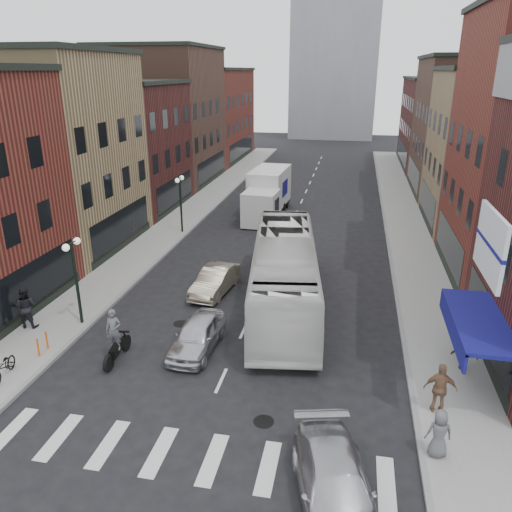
{
  "coord_description": "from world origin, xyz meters",
  "views": [
    {
      "loc": [
        4.39,
        -14.46,
        11.03
      ],
      "look_at": [
        0.18,
        6.94,
        2.87
      ],
      "focal_mm": 35.0,
      "sensor_mm": 36.0,
      "label": 1
    }
  ],
  "objects_px": {
    "streetlamp_near": "(74,266)",
    "ped_right_a": "(465,351)",
    "ped_right_c": "(439,433)",
    "motorcycle_rider": "(115,337)",
    "sedan_left_near": "(197,335)",
    "streetlamp_far": "(180,194)",
    "sedan_left_far": "(215,281)",
    "bike_rack": "(42,344)",
    "box_truck": "(267,194)",
    "billboard_sign": "(493,247)",
    "transit_bus": "(284,273)",
    "curb_car": "(335,488)",
    "ped_left_solo": "(26,307)",
    "ped_right_b": "(440,388)",
    "parked_bicycle": "(4,367)"
  },
  "relations": [
    {
      "from": "streetlamp_near",
      "to": "ped_right_a",
      "type": "bearing_deg",
      "value": -2.09
    },
    {
      "from": "ped_right_c",
      "to": "motorcycle_rider",
      "type": "bearing_deg",
      "value": -21.85
    },
    {
      "from": "ped_right_c",
      "to": "sedan_left_near",
      "type": "bearing_deg",
      "value": -34.38
    },
    {
      "from": "streetlamp_far",
      "to": "sedan_left_far",
      "type": "relative_size",
      "value": 1.01
    },
    {
      "from": "bike_rack",
      "to": "box_truck",
      "type": "distance_m",
      "value": 23.04
    },
    {
      "from": "bike_rack",
      "to": "motorcycle_rider",
      "type": "relative_size",
      "value": 0.35
    },
    {
      "from": "billboard_sign",
      "to": "motorcycle_rider",
      "type": "distance_m",
      "value": 14.03
    },
    {
      "from": "transit_bus",
      "to": "curb_car",
      "type": "distance_m",
      "value": 12.34
    },
    {
      "from": "billboard_sign",
      "to": "sedan_left_far",
      "type": "bearing_deg",
      "value": 143.19
    },
    {
      "from": "streetlamp_near",
      "to": "box_truck",
      "type": "bearing_deg",
      "value": 75.24
    },
    {
      "from": "box_truck",
      "to": "ped_right_a",
      "type": "xyz_separation_m",
      "value": [
        11.27,
        -20.27,
        -0.87
      ]
    },
    {
      "from": "streetlamp_near",
      "to": "curb_car",
      "type": "distance_m",
      "value": 14.54
    },
    {
      "from": "curb_car",
      "to": "bike_rack",
      "type": "bearing_deg",
      "value": 142.18
    },
    {
      "from": "motorcycle_rider",
      "to": "ped_right_c",
      "type": "xyz_separation_m",
      "value": [
        11.86,
        -3.17,
        -0.14
      ]
    },
    {
      "from": "sedan_left_far",
      "to": "ped_left_solo",
      "type": "xyz_separation_m",
      "value": [
        -7.22,
        -5.5,
        0.46
      ]
    },
    {
      "from": "ped_right_a",
      "to": "ped_right_b",
      "type": "distance_m",
      "value": 3.21
    },
    {
      "from": "billboard_sign",
      "to": "transit_bus",
      "type": "height_order",
      "value": "billboard_sign"
    },
    {
      "from": "ped_right_c",
      "to": "transit_bus",
      "type": "bearing_deg",
      "value": -64.58
    },
    {
      "from": "streetlamp_near",
      "to": "motorcycle_rider",
      "type": "xyz_separation_m",
      "value": [
        2.94,
        -2.48,
        -1.84
      ]
    },
    {
      "from": "streetlamp_near",
      "to": "bike_rack",
      "type": "distance_m",
      "value": 3.59
    },
    {
      "from": "curb_car",
      "to": "box_truck",
      "type": "bearing_deg",
      "value": 89.77
    },
    {
      "from": "box_truck",
      "to": "motorcycle_rider",
      "type": "height_order",
      "value": "box_truck"
    },
    {
      "from": "ped_left_solo",
      "to": "billboard_sign",
      "type": "bearing_deg",
      "value": 165.6
    },
    {
      "from": "ped_right_c",
      "to": "billboard_sign",
      "type": "bearing_deg",
      "value": -125.71
    },
    {
      "from": "streetlamp_near",
      "to": "sedan_left_far",
      "type": "distance_m",
      "value": 7.24
    },
    {
      "from": "parked_bicycle",
      "to": "streetlamp_near",
      "type": "bearing_deg",
      "value": 71.85
    },
    {
      "from": "streetlamp_near",
      "to": "transit_bus",
      "type": "relative_size",
      "value": 0.33
    },
    {
      "from": "motorcycle_rider",
      "to": "ped_right_b",
      "type": "relative_size",
      "value": 1.24
    },
    {
      "from": "streetlamp_far",
      "to": "parked_bicycle",
      "type": "height_order",
      "value": "streetlamp_far"
    },
    {
      "from": "sedan_left_far",
      "to": "ped_right_c",
      "type": "height_order",
      "value": "ped_right_c"
    },
    {
      "from": "sedan_left_near",
      "to": "ped_left_solo",
      "type": "xyz_separation_m",
      "value": [
        -8.02,
        0.18,
        0.44
      ]
    },
    {
      "from": "transit_bus",
      "to": "parked_bicycle",
      "type": "height_order",
      "value": "transit_bus"
    },
    {
      "from": "bike_rack",
      "to": "parked_bicycle",
      "type": "height_order",
      "value": "parked_bicycle"
    },
    {
      "from": "parked_bicycle",
      "to": "ped_left_solo",
      "type": "height_order",
      "value": "ped_left_solo"
    },
    {
      "from": "billboard_sign",
      "to": "ped_right_b",
      "type": "relative_size",
      "value": 2.01
    },
    {
      "from": "sedan_left_far",
      "to": "parked_bicycle",
      "type": "bearing_deg",
      "value": -114.34
    },
    {
      "from": "ped_right_a",
      "to": "motorcycle_rider",
      "type": "bearing_deg",
      "value": 19.39
    },
    {
      "from": "ped_right_b",
      "to": "box_truck",
      "type": "bearing_deg",
      "value": -65.99
    },
    {
      "from": "sedan_left_far",
      "to": "parked_bicycle",
      "type": "distance_m",
      "value": 10.83
    },
    {
      "from": "curb_car",
      "to": "sedan_left_near",
      "type": "bearing_deg",
      "value": 116.56
    },
    {
      "from": "bike_rack",
      "to": "ped_right_b",
      "type": "height_order",
      "value": "ped_right_b"
    },
    {
      "from": "streetlamp_near",
      "to": "curb_car",
      "type": "relative_size",
      "value": 0.85
    },
    {
      "from": "bike_rack",
      "to": "ped_left_solo",
      "type": "bearing_deg",
      "value": 136.25
    },
    {
      "from": "streetlamp_far",
      "to": "sedan_left_near",
      "type": "distance_m",
      "value": 16.26
    },
    {
      "from": "sedan_left_near",
      "to": "ped_right_a",
      "type": "xyz_separation_m",
      "value": [
        10.6,
        0.4,
        0.23
      ]
    },
    {
      "from": "curb_car",
      "to": "ped_left_solo",
      "type": "relative_size",
      "value": 2.47
    },
    {
      "from": "transit_bus",
      "to": "parked_bicycle",
      "type": "bearing_deg",
      "value": -146.19
    },
    {
      "from": "streetlamp_near",
      "to": "ped_right_c",
      "type": "height_order",
      "value": "streetlamp_near"
    },
    {
      "from": "billboard_sign",
      "to": "ped_right_b",
      "type": "xyz_separation_m",
      "value": [
        -0.87,
        -0.02,
        -5.06
      ]
    },
    {
      "from": "bike_rack",
      "to": "sedan_left_near",
      "type": "xyz_separation_m",
      "value": [
        6.06,
        1.7,
        0.13
      ]
    }
  ]
}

